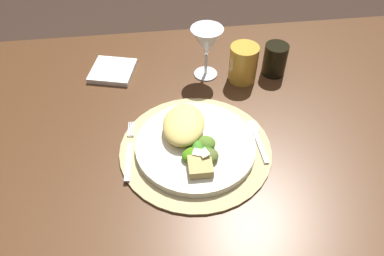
{
  "coord_description": "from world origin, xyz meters",
  "views": [
    {
      "loc": [
        -0.08,
        -0.64,
        1.36
      ],
      "look_at": [
        -0.0,
        -0.03,
        0.74
      ],
      "focal_mm": 35.61,
      "sensor_mm": 36.0,
      "label": 1
    }
  ],
  "objects_px": {
    "spoon": "(255,133)",
    "napkin": "(113,71)",
    "wine_glass": "(207,43)",
    "dinner_plate": "(195,146)",
    "amber_tumbler": "(243,63)",
    "dining_table": "(191,166)",
    "dark_tumbler": "(275,59)",
    "fork": "(129,153)"
  },
  "relations": [
    {
      "from": "spoon",
      "to": "napkin",
      "type": "height_order",
      "value": "napkin"
    },
    {
      "from": "napkin",
      "to": "wine_glass",
      "type": "distance_m",
      "value": 0.27
    },
    {
      "from": "dinner_plate",
      "to": "amber_tumbler",
      "type": "distance_m",
      "value": 0.29
    },
    {
      "from": "dining_table",
      "to": "amber_tumbler",
      "type": "xyz_separation_m",
      "value": [
        0.16,
        0.15,
        0.21
      ]
    },
    {
      "from": "dark_tumbler",
      "to": "fork",
      "type": "bearing_deg",
      "value": -147.54
    },
    {
      "from": "dinner_plate",
      "to": "wine_glass",
      "type": "xyz_separation_m",
      "value": [
        0.07,
        0.27,
        0.09
      ]
    },
    {
      "from": "napkin",
      "to": "dining_table",
      "type": "bearing_deg",
      "value": -49.89
    },
    {
      "from": "spoon",
      "to": "amber_tumbler",
      "type": "xyz_separation_m",
      "value": [
        0.01,
        0.21,
        0.04
      ]
    },
    {
      "from": "fork",
      "to": "dark_tumbler",
      "type": "relative_size",
      "value": 1.99
    },
    {
      "from": "dinner_plate",
      "to": "fork",
      "type": "height_order",
      "value": "dinner_plate"
    },
    {
      "from": "amber_tumbler",
      "to": "dark_tumbler",
      "type": "relative_size",
      "value": 1.15
    },
    {
      "from": "napkin",
      "to": "dark_tumbler",
      "type": "distance_m",
      "value": 0.44
    },
    {
      "from": "spoon",
      "to": "dinner_plate",
      "type": "bearing_deg",
      "value": -169.53
    },
    {
      "from": "napkin",
      "to": "spoon",
      "type": "bearing_deg",
      "value": -40.27
    },
    {
      "from": "amber_tumbler",
      "to": "wine_glass",
      "type": "bearing_deg",
      "value": 162.09
    },
    {
      "from": "spoon",
      "to": "napkin",
      "type": "xyz_separation_m",
      "value": [
        -0.33,
        0.28,
        -0.0
      ]
    },
    {
      "from": "dinner_plate",
      "to": "dark_tumbler",
      "type": "distance_m",
      "value": 0.36
    },
    {
      "from": "spoon",
      "to": "napkin",
      "type": "distance_m",
      "value": 0.43
    },
    {
      "from": "napkin",
      "to": "wine_glass",
      "type": "height_order",
      "value": "wine_glass"
    },
    {
      "from": "fork",
      "to": "spoon",
      "type": "relative_size",
      "value": 1.29
    },
    {
      "from": "dinner_plate",
      "to": "amber_tumbler",
      "type": "relative_size",
      "value": 2.65
    },
    {
      "from": "napkin",
      "to": "amber_tumbler",
      "type": "relative_size",
      "value": 1.12
    },
    {
      "from": "spoon",
      "to": "wine_glass",
      "type": "distance_m",
      "value": 0.27
    },
    {
      "from": "napkin",
      "to": "dark_tumbler",
      "type": "height_order",
      "value": "dark_tumbler"
    },
    {
      "from": "napkin",
      "to": "dark_tumbler",
      "type": "relative_size",
      "value": 1.3
    },
    {
      "from": "spoon",
      "to": "dark_tumbler",
      "type": "height_order",
      "value": "dark_tumbler"
    },
    {
      "from": "wine_glass",
      "to": "amber_tumbler",
      "type": "relative_size",
      "value": 1.42
    },
    {
      "from": "dinner_plate",
      "to": "napkin",
      "type": "distance_m",
      "value": 0.36
    },
    {
      "from": "dining_table",
      "to": "fork",
      "type": "xyz_separation_m",
      "value": [
        -0.15,
        -0.08,
        0.17
      ]
    },
    {
      "from": "dinner_plate",
      "to": "napkin",
      "type": "height_order",
      "value": "dinner_plate"
    },
    {
      "from": "fork",
      "to": "dark_tumbler",
      "type": "xyz_separation_m",
      "value": [
        0.4,
        0.25,
        0.04
      ]
    },
    {
      "from": "dinner_plate",
      "to": "wine_glass",
      "type": "bearing_deg",
      "value": 76.34
    },
    {
      "from": "dark_tumbler",
      "to": "amber_tumbler",
      "type": "bearing_deg",
      "value": -170.24
    },
    {
      "from": "dining_table",
      "to": "spoon",
      "type": "relative_size",
      "value": 10.97
    },
    {
      "from": "spoon",
      "to": "dark_tumbler",
      "type": "xyz_separation_m",
      "value": [
        0.11,
        0.23,
        0.04
      ]
    },
    {
      "from": "napkin",
      "to": "wine_glass",
      "type": "xyz_separation_m",
      "value": [
        0.25,
        -0.04,
        0.09
      ]
    },
    {
      "from": "dining_table",
      "to": "dinner_plate",
      "type": "distance_m",
      "value": 0.2
    },
    {
      "from": "dinner_plate",
      "to": "amber_tumbler",
      "type": "height_order",
      "value": "amber_tumbler"
    },
    {
      "from": "fork",
      "to": "amber_tumbler",
      "type": "height_order",
      "value": "amber_tumbler"
    },
    {
      "from": "fork",
      "to": "dining_table",
      "type": "bearing_deg",
      "value": 28.95
    },
    {
      "from": "fork",
      "to": "napkin",
      "type": "height_order",
      "value": "napkin"
    },
    {
      "from": "napkin",
      "to": "wine_glass",
      "type": "bearing_deg",
      "value": -8.81
    }
  ]
}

